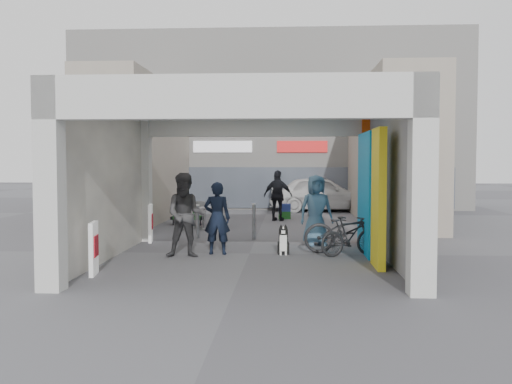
# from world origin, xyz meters

# --- Properties ---
(ground) EXTENTS (90.00, 90.00, 0.00)m
(ground) POSITION_xyz_m (0.00, 0.00, 0.00)
(ground) COLOR #58585D
(ground) RESTS_ON ground
(arcade_canopy) EXTENTS (6.40, 6.45, 6.40)m
(arcade_canopy) POSITION_xyz_m (0.54, -0.82, 2.30)
(arcade_canopy) COLOR silver
(arcade_canopy) RESTS_ON ground
(far_building) EXTENTS (18.00, 4.08, 8.00)m
(far_building) POSITION_xyz_m (-0.00, 13.99, 3.99)
(far_building) COLOR silver
(far_building) RESTS_ON ground
(plaza_bldg_left) EXTENTS (2.00, 9.00, 5.00)m
(plaza_bldg_left) POSITION_xyz_m (-4.50, 7.50, 2.50)
(plaza_bldg_left) COLOR #A09785
(plaza_bldg_left) RESTS_ON ground
(plaza_bldg_right) EXTENTS (2.00, 9.00, 5.00)m
(plaza_bldg_right) POSITION_xyz_m (4.50, 7.50, 2.50)
(plaza_bldg_right) COLOR #A09785
(plaza_bldg_right) RESTS_ON ground
(bollard_left) EXTENTS (0.09, 0.09, 0.93)m
(bollard_left) POSITION_xyz_m (-1.62, 2.57, 0.46)
(bollard_left) COLOR gray
(bollard_left) RESTS_ON ground
(bollard_center) EXTENTS (0.09, 0.09, 0.97)m
(bollard_center) POSITION_xyz_m (-0.04, 2.46, 0.48)
(bollard_center) COLOR gray
(bollard_center) RESTS_ON ground
(bollard_right) EXTENTS (0.09, 0.09, 0.94)m
(bollard_right) POSITION_xyz_m (1.46, 2.20, 0.47)
(bollard_right) COLOR gray
(bollard_right) RESTS_ON ground
(advert_board_near) EXTENTS (0.17, 0.56, 1.00)m
(advert_board_near) POSITION_xyz_m (-2.75, -2.68, 0.51)
(advert_board_near) COLOR white
(advert_board_near) RESTS_ON ground
(advert_board_far) EXTENTS (0.18, 0.56, 1.00)m
(advert_board_far) POSITION_xyz_m (-2.75, 1.75, 0.51)
(advert_board_far) COLOR white
(advert_board_far) RESTS_ON ground
(cafe_set) EXTENTS (1.37, 1.11, 0.83)m
(cafe_set) POSITION_xyz_m (-1.85, 5.03, 0.29)
(cafe_set) COLOR #95959A
(cafe_set) RESTS_ON ground
(produce_stand) EXTENTS (1.11, 0.60, 0.73)m
(produce_stand) POSITION_xyz_m (-2.50, 6.03, 0.29)
(produce_stand) COLOR black
(produce_stand) RESTS_ON ground
(crate_stack) EXTENTS (0.45, 0.35, 0.56)m
(crate_stack) POSITION_xyz_m (0.77, 8.19, 0.28)
(crate_stack) COLOR #195721
(crate_stack) RESTS_ON ground
(border_collie) EXTENTS (0.26, 0.51, 0.70)m
(border_collie) POSITION_xyz_m (0.78, -0.07, 0.28)
(border_collie) COLOR black
(border_collie) RESTS_ON ground
(man_with_dog) EXTENTS (0.62, 0.41, 1.67)m
(man_with_dog) POSITION_xyz_m (-0.74, -0.14, 0.83)
(man_with_dog) COLOR black
(man_with_dog) RESTS_ON ground
(man_back_turned) EXTENTS (0.99, 0.82, 1.88)m
(man_back_turned) POSITION_xyz_m (-1.38, -0.58, 0.94)
(man_back_turned) COLOR #373639
(man_back_turned) RESTS_ON ground
(man_elderly) EXTENTS (1.00, 0.80, 1.79)m
(man_elderly) POSITION_xyz_m (1.61, 1.46, 0.90)
(man_elderly) COLOR teal
(man_elderly) RESTS_ON ground
(man_crates) EXTENTS (1.15, 0.75, 1.83)m
(man_crates) POSITION_xyz_m (0.53, 7.39, 0.91)
(man_crates) COLOR black
(man_crates) RESTS_ON ground
(bicycle_front) EXTENTS (2.11, 0.83, 1.09)m
(bicycle_front) POSITION_xyz_m (2.30, 0.19, 0.54)
(bicycle_front) COLOR black
(bicycle_front) RESTS_ON ground
(bicycle_rear) EXTENTS (1.54, 1.03, 0.90)m
(bicycle_rear) POSITION_xyz_m (2.30, -0.20, 0.45)
(bicycle_rear) COLOR black
(bicycle_rear) RESTS_ON ground
(white_van) EXTENTS (4.53, 1.91, 1.53)m
(white_van) POSITION_xyz_m (2.34, 11.50, 0.76)
(white_van) COLOR silver
(white_van) RESTS_ON ground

